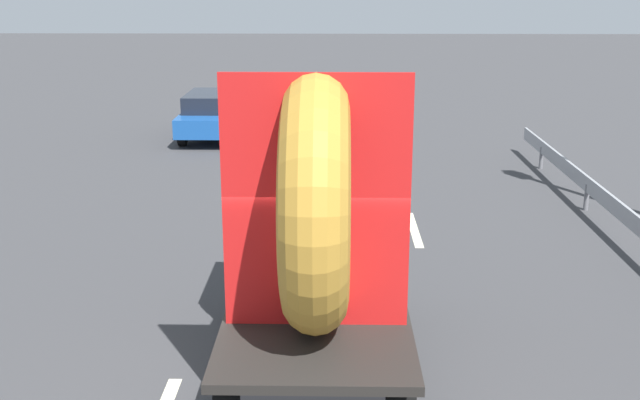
% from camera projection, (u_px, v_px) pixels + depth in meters
% --- Properties ---
extents(ground_plane, '(120.00, 120.00, 0.00)m').
position_uv_depth(ground_plane, '(299.00, 366.00, 9.57)').
color(ground_plane, '#38383A').
extents(flatbed_truck, '(2.02, 4.65, 3.75)m').
position_uv_depth(flatbed_truck, '(319.00, 226.00, 9.19)').
color(flatbed_truck, black).
rests_on(flatbed_truck, ground_plane).
extents(distant_sedan, '(1.77, 4.13, 1.35)m').
position_uv_depth(distant_sedan, '(215.00, 113.00, 23.22)').
color(distant_sedan, black).
rests_on(distant_sedan, ground_plane).
extents(guardrail, '(0.10, 14.59, 0.71)m').
position_uv_depth(guardrail, '(619.00, 211.00, 14.11)').
color(guardrail, gray).
rests_on(guardrail, ground_plane).
extents(lane_dash_left_far, '(0.16, 2.17, 0.01)m').
position_uv_depth(lane_dash_left_far, '(241.00, 216.00, 15.60)').
color(lane_dash_left_far, beige).
rests_on(lane_dash_left_far, ground_plane).
extents(lane_dash_right_far, '(0.16, 2.13, 0.01)m').
position_uv_depth(lane_dash_right_far, '(414.00, 229.00, 14.78)').
color(lane_dash_right_far, beige).
rests_on(lane_dash_right_far, ground_plane).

